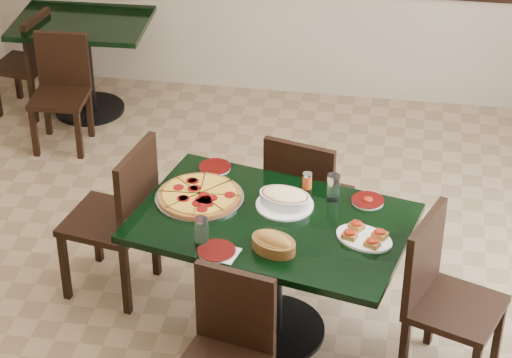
% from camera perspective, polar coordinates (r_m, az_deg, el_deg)
% --- Properties ---
extents(floor, '(5.50, 5.50, 0.00)m').
position_cam_1_polar(floor, '(5.77, -0.75, -7.30)').
color(floor, '#886E4E').
rests_on(floor, ground).
extents(room_shell, '(5.50, 5.50, 5.50)m').
position_cam_1_polar(room_shell, '(6.61, 10.80, 9.31)').
color(room_shell, white).
rests_on(room_shell, floor).
extents(main_table, '(1.56, 1.18, 0.75)m').
position_cam_1_polar(main_table, '(5.25, 0.91, -3.99)').
color(main_table, black).
rests_on(main_table, floor).
extents(back_table, '(1.01, 0.76, 0.75)m').
position_cam_1_polar(back_table, '(7.66, -9.81, 7.35)').
color(back_table, black).
rests_on(back_table, floor).
extents(chair_far, '(0.51, 0.51, 0.90)m').
position_cam_1_polar(chair_far, '(5.80, 2.81, -0.94)').
color(chair_far, black).
rests_on(chair_far, floor).
extents(chair_near, '(0.48, 0.48, 0.86)m').
position_cam_1_polar(chair_near, '(4.78, -1.65, -9.62)').
color(chair_near, black).
rests_on(chair_near, floor).
extents(chair_right, '(0.56, 0.56, 0.93)m').
position_cam_1_polar(chair_right, '(5.12, 10.55, -6.32)').
color(chair_right, black).
rests_on(chair_right, floor).
extents(chair_left, '(0.52, 0.52, 0.96)m').
position_cam_1_polar(chair_left, '(5.63, -7.73, -1.88)').
color(chair_left, black).
rests_on(chair_left, floor).
extents(back_chair_near, '(0.40, 0.40, 0.82)m').
position_cam_1_polar(back_chair_near, '(7.28, -11.06, 5.28)').
color(back_chair_near, black).
rests_on(back_chair_near, floor).
extents(back_chair_left, '(0.43, 0.43, 0.80)m').
position_cam_1_polar(back_chair_left, '(7.76, -12.82, 6.70)').
color(back_chair_left, black).
rests_on(back_chair_left, floor).
extents(pepperoni_pizza, '(0.48, 0.48, 0.04)m').
position_cam_1_polar(pepperoni_pizza, '(5.31, -3.25, -0.96)').
color(pepperoni_pizza, '#ADADB4').
rests_on(pepperoni_pizza, main_table).
extents(lasagna_casserole, '(0.31, 0.31, 0.09)m').
position_cam_1_polar(lasagna_casserole, '(5.23, 1.66, -1.12)').
color(lasagna_casserole, white).
rests_on(lasagna_casserole, main_table).
extents(bread_basket, '(0.28, 0.25, 0.10)m').
position_cam_1_polar(bread_basket, '(4.90, 1.02, -3.68)').
color(bread_basket, brown).
rests_on(bread_basket, main_table).
extents(bruschetta_platter, '(0.36, 0.32, 0.05)m').
position_cam_1_polar(bruschetta_platter, '(5.01, 6.21, -3.24)').
color(bruschetta_platter, white).
rests_on(bruschetta_platter, main_table).
extents(side_plate_near, '(0.19, 0.19, 0.02)m').
position_cam_1_polar(side_plate_near, '(4.91, -2.27, -4.13)').
color(side_plate_near, white).
rests_on(side_plate_near, main_table).
extents(side_plate_far_r, '(0.17, 0.17, 0.03)m').
position_cam_1_polar(side_plate_far_r, '(5.31, 6.40, -1.23)').
color(side_plate_far_r, white).
rests_on(side_plate_far_r, main_table).
extents(side_plate_far_l, '(0.18, 0.18, 0.02)m').
position_cam_1_polar(side_plate_far_l, '(5.57, -2.36, 0.68)').
color(side_plate_far_l, white).
rests_on(side_plate_far_l, main_table).
extents(napkin_setting, '(0.17, 0.17, 0.01)m').
position_cam_1_polar(napkin_setting, '(4.90, -1.87, -4.28)').
color(napkin_setting, silver).
rests_on(napkin_setting, main_table).
extents(water_glass_a, '(0.07, 0.07, 0.15)m').
position_cam_1_polar(water_glass_a, '(5.28, 4.44, -0.47)').
color(water_glass_a, white).
rests_on(water_glass_a, main_table).
extents(water_glass_b, '(0.07, 0.07, 0.16)m').
position_cam_1_polar(water_glass_b, '(4.92, -3.14, -3.06)').
color(water_glass_b, white).
rests_on(water_glass_b, main_table).
extents(pepper_shaker, '(0.05, 0.05, 0.09)m').
position_cam_1_polar(pepper_shaker, '(5.38, 2.95, -0.09)').
color(pepper_shaker, '#D44D16').
rests_on(pepper_shaker, main_table).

